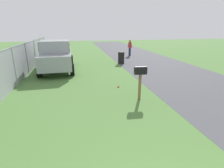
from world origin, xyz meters
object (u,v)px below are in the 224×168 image
at_px(pedestrian, 130,47).
at_px(mailbox, 140,73).
at_px(pickup_truck, 56,55).
at_px(trash_bin, 121,58).

bearing_deg(pedestrian, mailbox, -134.56).
height_order(pickup_truck, trash_bin, pickup_truck).
xyz_separation_m(mailbox, pedestrian, (11.45, -3.10, -0.18)).
bearing_deg(trash_bin, mailbox, 171.25).
bearing_deg(trash_bin, pickup_truck, 106.97).
bearing_deg(pickup_truck, trash_bin, 105.28).
xyz_separation_m(mailbox, pickup_truck, (6.03, 3.81, -0.02)).
bearing_deg(mailbox, trash_bin, -5.70).
distance_m(mailbox, pedestrian, 11.86).
xyz_separation_m(trash_bin, pedestrian, (3.90, -1.94, 0.46)).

